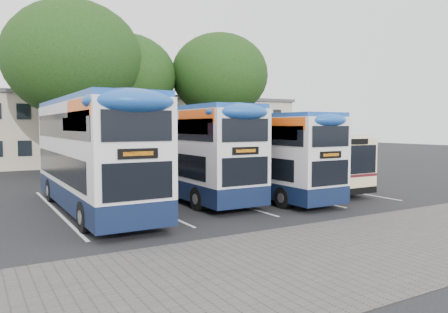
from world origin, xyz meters
name	(u,v)px	position (x,y,z in m)	size (l,w,h in m)	color
ground	(342,206)	(0.00, 0.00, 0.00)	(120.00, 120.00, 0.00)	black
paving_strip	(415,237)	(-2.00, -5.00, 0.01)	(40.00, 6.00, 0.01)	#595654
bay_lines	(209,196)	(-3.75, 5.00, 0.01)	(14.12, 11.00, 0.01)	silver
depot_building	(134,129)	(0.00, 26.99, 3.15)	(32.40, 8.40, 6.20)	#B0A78E
lamp_post	(225,107)	(6.00, 19.97, 5.08)	(0.25, 1.05, 9.06)	gray
tree_left	(73,59)	(-7.39, 17.46, 7.87)	(9.22, 9.22, 11.80)	black
tree_mid	(126,77)	(-3.38, 18.70, 7.07)	(7.45, 7.45, 10.25)	black
tree_right	(220,75)	(3.60, 16.80, 7.41)	(7.64, 7.64, 10.68)	black
bus_dd_left	(93,149)	(-9.42, 4.25, 2.47)	(2.60, 10.74, 4.48)	#0F1A39
bus_dd_mid	(186,148)	(-4.71, 5.47, 2.35)	(2.48, 10.23, 4.26)	#0F1A39
bus_dd_right	(260,151)	(-1.54, 3.89, 2.17)	(2.29, 9.46, 3.94)	#0F1A39
bus_single	(288,157)	(1.50, 5.56, 1.69)	(2.54, 9.99, 2.98)	beige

